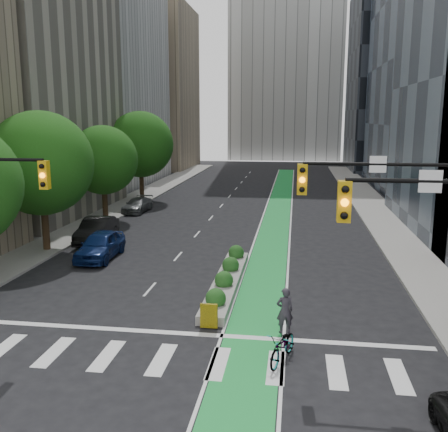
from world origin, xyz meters
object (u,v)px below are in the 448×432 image
(bicycle, at_px, (283,346))
(parked_car_left_near, at_px, (100,245))
(parked_car_left_far, at_px, (137,205))
(median_planter, at_px, (227,279))
(cyclist, at_px, (285,311))
(parked_car_left_mid, at_px, (97,230))

(bicycle, height_order, parked_car_left_near, parked_car_left_near)
(bicycle, relative_size, parked_car_left_far, 0.49)
(median_planter, distance_m, parked_car_left_far, 21.62)
(cyclist, relative_size, parked_car_left_far, 0.42)
(parked_car_left_near, distance_m, parked_car_left_far, 15.10)
(median_planter, xyz_separation_m, parked_car_left_far, (-10.70, 18.79, 0.27))
(parked_car_left_mid, bearing_deg, parked_car_left_far, 89.00)
(bicycle, bearing_deg, cyclist, 108.88)
(cyclist, xyz_separation_m, parked_car_left_mid, (-13.01, 12.93, -0.10))
(bicycle, bearing_deg, parked_car_left_near, 153.25)
(parked_car_left_mid, bearing_deg, parked_car_left_near, -69.40)
(median_planter, bearing_deg, parked_car_left_near, 154.58)
(bicycle, height_order, parked_car_left_mid, parked_car_left_mid)
(median_planter, distance_m, cyclist, 6.03)
(bicycle, distance_m, parked_car_left_far, 29.69)
(parked_car_left_mid, bearing_deg, median_planter, -42.30)
(parked_car_left_mid, xyz_separation_m, parked_car_left_far, (-0.69, 11.06, -0.19))
(median_planter, height_order, bicycle, bicycle)
(cyclist, bearing_deg, bicycle, 74.44)
(median_planter, relative_size, bicycle, 4.77)
(median_planter, relative_size, parked_car_left_near, 2.13)
(median_planter, relative_size, parked_car_left_mid, 2.04)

